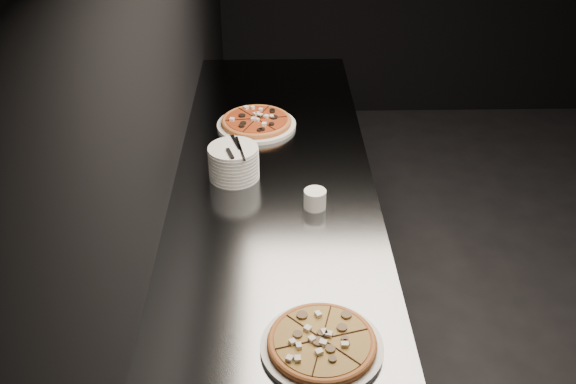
{
  "coord_description": "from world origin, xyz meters",
  "views": [
    {
      "loc": [
        -2.12,
        -2.03,
        2.17
      ],
      "look_at": [
        -2.08,
        -0.12,
        0.94
      ],
      "focal_mm": 40.0,
      "sensor_mm": 36.0,
      "label": 1
    }
  ],
  "objects_px": {
    "ramekin": "(315,199)",
    "plate_stack": "(234,162)",
    "counter": "(275,275)",
    "pizza_tomato": "(256,122)",
    "cutlery": "(235,149)",
    "pizza_mushroom": "(322,344)"
  },
  "relations": [
    {
      "from": "plate_stack",
      "to": "cutlery",
      "type": "distance_m",
      "value": 0.07
    },
    {
      "from": "pizza_tomato",
      "to": "ramekin",
      "type": "distance_m",
      "value": 0.66
    },
    {
      "from": "plate_stack",
      "to": "cutlery",
      "type": "height_order",
      "value": "cutlery"
    },
    {
      "from": "counter",
      "to": "ramekin",
      "type": "distance_m",
      "value": 0.55
    },
    {
      "from": "pizza_tomato",
      "to": "counter",
      "type": "bearing_deg",
      "value": -80.53
    },
    {
      "from": "cutlery",
      "to": "plate_stack",
      "type": "bearing_deg",
      "value": 99.94
    },
    {
      "from": "pizza_tomato",
      "to": "ramekin",
      "type": "height_order",
      "value": "ramekin"
    },
    {
      "from": "cutlery",
      "to": "ramekin",
      "type": "height_order",
      "value": "cutlery"
    },
    {
      "from": "counter",
      "to": "plate_stack",
      "type": "relative_size",
      "value": 13.2
    },
    {
      "from": "pizza_tomato",
      "to": "cutlery",
      "type": "bearing_deg",
      "value": -99.11
    },
    {
      "from": "counter",
      "to": "cutlery",
      "type": "distance_m",
      "value": 0.6
    },
    {
      "from": "plate_stack",
      "to": "counter",
      "type": "bearing_deg",
      "value": -9.23
    },
    {
      "from": "plate_stack",
      "to": "cutlery",
      "type": "xyz_separation_m",
      "value": [
        0.01,
        -0.01,
        0.06
      ]
    },
    {
      "from": "pizza_tomato",
      "to": "cutlery",
      "type": "relative_size",
      "value": 1.7
    },
    {
      "from": "plate_stack",
      "to": "ramekin",
      "type": "distance_m",
      "value": 0.36
    },
    {
      "from": "ramekin",
      "to": "plate_stack",
      "type": "bearing_deg",
      "value": 144.03
    },
    {
      "from": "counter",
      "to": "ramekin",
      "type": "xyz_separation_m",
      "value": [
        0.14,
        -0.19,
        0.5
      ]
    },
    {
      "from": "counter",
      "to": "cutlery",
      "type": "bearing_deg",
      "value": 175.99
    },
    {
      "from": "pizza_tomato",
      "to": "cutlery",
      "type": "xyz_separation_m",
      "value": [
        -0.07,
        -0.42,
        0.11
      ]
    },
    {
      "from": "ramekin",
      "to": "pizza_mushroom",
      "type": "bearing_deg",
      "value": -91.73
    },
    {
      "from": "pizza_mushroom",
      "to": "ramekin",
      "type": "xyz_separation_m",
      "value": [
        0.02,
        0.66,
        0.02
      ]
    },
    {
      "from": "pizza_mushroom",
      "to": "pizza_tomato",
      "type": "relative_size",
      "value": 1.04
    }
  ]
}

